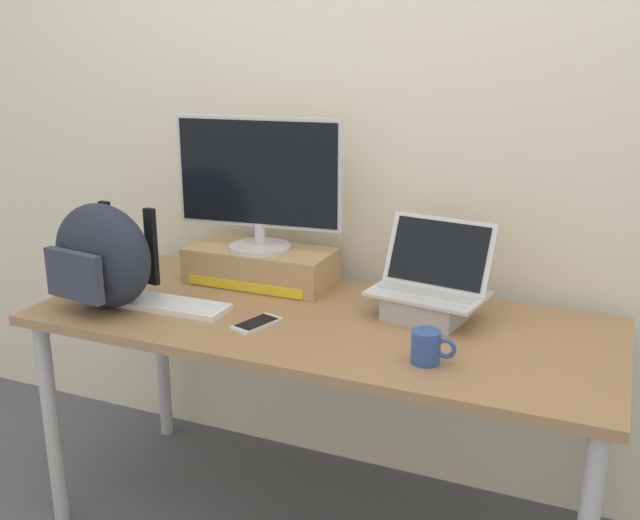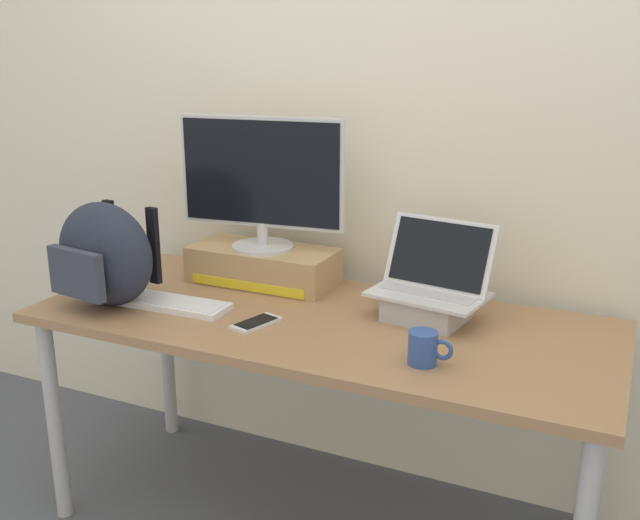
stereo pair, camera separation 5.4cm
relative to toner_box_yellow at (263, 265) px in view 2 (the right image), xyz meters
name	(u,v)px [view 2 (the right image)]	position (x,y,z in m)	size (l,w,h in m)	color
back_wall	(378,116)	(0.32, 0.24, 0.50)	(7.00, 0.10, 2.60)	silver
desk	(320,339)	(0.32, -0.22, -0.13)	(1.75, 0.73, 0.74)	#99704C
toner_box_yellow	(263,265)	(0.00, 0.00, 0.00)	(0.50, 0.23, 0.12)	tan
desktop_monitor	(261,181)	(0.00, 0.00, 0.29)	(0.57, 0.21, 0.44)	silver
open_laptop	(429,298)	(0.62, -0.09, 0.00)	(0.36, 0.27, 0.29)	#ADADB2
external_keyboard	(163,302)	(-0.18, -0.33, -0.05)	(0.45, 0.13, 0.02)	white
messenger_backpack	(105,255)	(-0.34, -0.40, 0.10)	(0.39, 0.28, 0.33)	#232838
coffee_mug	(424,348)	(0.70, -0.41, -0.02)	(0.12, 0.08, 0.09)	#2D4C93
cell_phone	(256,323)	(0.17, -0.36, -0.06)	(0.11, 0.17, 0.01)	silver
plush_toy	(130,263)	(-0.47, -0.13, -0.02)	(0.09, 0.09, 0.09)	#56B256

